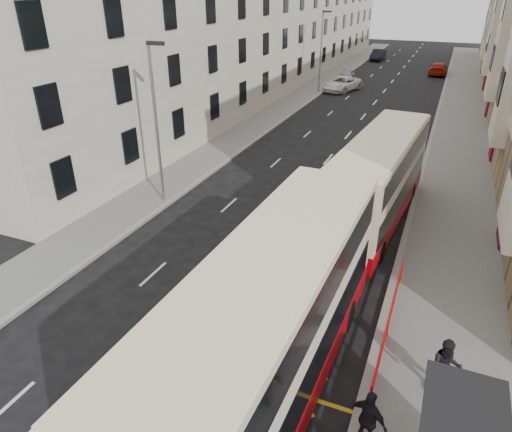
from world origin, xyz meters
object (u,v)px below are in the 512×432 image
at_px(street_lamp_far, 321,48).
at_px(double_decker_front, 270,331).
at_px(pedestrian_mid, 445,367).
at_px(double_decker_rear, 379,181).
at_px(pedestrian_far, 369,419).
at_px(street_lamp_near, 156,117).
at_px(car_dark, 378,55).
at_px(car_red, 438,69).
at_px(car_silver, 347,75).
at_px(white_van, 342,84).

height_order(street_lamp_far, double_decker_front, street_lamp_far).
bearing_deg(pedestrian_mid, double_decker_rear, 100.26).
distance_m(street_lamp_far, pedestrian_far, 42.52).
bearing_deg(street_lamp_near, double_decker_rear, 10.69).
bearing_deg(double_decker_front, double_decker_rear, 87.54).
height_order(street_lamp_far, car_dark, street_lamp_far).
height_order(pedestrian_far, car_dark, pedestrian_far).
bearing_deg(double_decker_rear, car_red, 93.93).
xyz_separation_m(pedestrian_far, car_silver, (-11.55, 48.50, -0.34)).
relative_size(street_lamp_near, car_red, 1.51).
relative_size(street_lamp_far, car_red, 1.51).
bearing_deg(car_red, street_lamp_far, 57.81).
relative_size(double_decker_front, pedestrian_mid, 6.77).
height_order(double_decker_front, car_red, double_decker_front).
relative_size(double_decker_front, car_red, 2.28).
bearing_deg(car_dark, pedestrian_far, -79.62).
xyz_separation_m(white_van, car_red, (9.13, 14.76, 0.02)).
distance_m(street_lamp_far, double_decker_rear, 30.06).
height_order(street_lamp_far, pedestrian_mid, street_lamp_far).
bearing_deg(white_van, pedestrian_far, -59.67).
height_order(street_lamp_near, car_silver, street_lamp_near).
relative_size(pedestrian_far, car_dark, 0.35).
xyz_separation_m(pedestrian_far, car_dark, (-10.93, 67.25, -0.20)).
height_order(street_lamp_near, double_decker_front, street_lamp_near).
relative_size(double_decker_front, car_silver, 3.10).
relative_size(street_lamp_near, double_decker_front, 0.66).
height_order(street_lamp_far, car_red, street_lamp_far).
xyz_separation_m(street_lamp_far, car_red, (11.10, 16.88, -3.87)).
xyz_separation_m(car_silver, car_dark, (0.62, 18.75, 0.14)).
distance_m(pedestrian_mid, car_silver, 47.87).
bearing_deg(double_decker_rear, pedestrian_mid, -65.75).
distance_m(street_lamp_far, car_dark, 27.16).
height_order(double_decker_front, double_decker_rear, double_decker_front).
relative_size(pedestrian_mid, white_van, 0.33).
bearing_deg(street_lamp_far, street_lamp_near, -90.00).
bearing_deg(car_silver, street_lamp_far, -103.68).
bearing_deg(pedestrian_far, street_lamp_near, -15.59).
xyz_separation_m(street_lamp_far, car_dark, (1.77, 26.83, -3.84)).
bearing_deg(car_silver, street_lamp_near, -97.31).
height_order(double_decker_front, car_silver, double_decker_front).
xyz_separation_m(double_decker_front, car_red, (1.19, 56.84, -1.67)).
bearing_deg(car_dark, street_lamp_far, -92.62).
xyz_separation_m(street_lamp_near, pedestrian_mid, (14.33, -7.94, -3.59)).
relative_size(pedestrian_mid, car_silver, 0.46).
bearing_deg(street_lamp_far, car_dark, 86.24).
relative_size(street_lamp_near, street_lamp_far, 1.00).
height_order(street_lamp_near, car_red, street_lamp_near).
bearing_deg(car_red, double_decker_rear, 90.67).
bearing_deg(white_van, car_silver, 114.07).
height_order(double_decker_rear, car_red, double_decker_rear).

